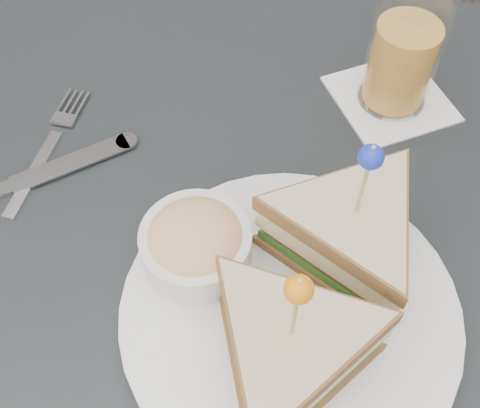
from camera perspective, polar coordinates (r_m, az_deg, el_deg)
name	(u,v)px	position (r m, az deg, el deg)	size (l,w,h in m)	color
table	(229,279)	(0.64, -1.03, -7.09)	(0.80, 0.80, 0.75)	black
plate_meal	(300,290)	(0.50, 5.75, -8.13)	(0.37, 0.37, 0.17)	white
cutlery_fork	(50,144)	(0.67, -17.56, 5.46)	(0.04, 0.18, 0.01)	white
cutlery_knife	(22,183)	(0.64, -19.98, 1.93)	(0.19, 0.15, 0.01)	#B7BBC3
drink_set	(403,54)	(0.66, 15.24, 13.60)	(0.16, 0.16, 0.15)	white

